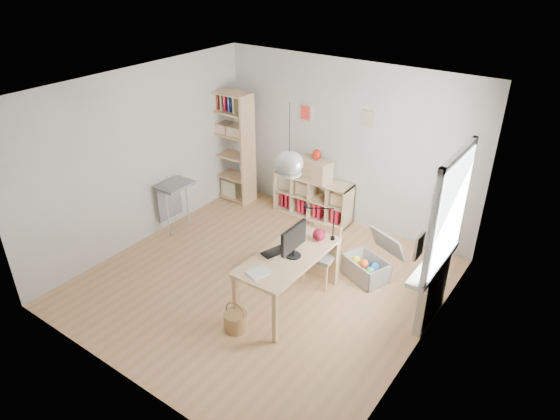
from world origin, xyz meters
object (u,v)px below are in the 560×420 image
Objects in this scene: cube_shelf at (313,199)px; monitor at (294,240)px; tall_bookshelf at (231,142)px; storage_chest at (370,264)px; chair at (323,250)px; drawer_chest at (314,169)px; desk at (288,261)px.

cube_shelf is 2.86× the size of monitor.
cube_shelf is 1.77m from tall_bookshelf.
monitor is at bearing -93.58° from storage_chest.
chair is 1.88m from drawer_chest.
cube_shelf reaches higher than storage_chest.
storage_chest is at bearing -23.24° from drawer_chest.
monitor is (-0.55, -1.13, 0.78)m from storage_chest.
monitor is (0.07, 0.01, 0.33)m from desk.
desk is 2.47× the size of drawer_chest.
cube_shelf is (-1.02, 2.23, -0.36)m from desk.
storage_chest is (3.20, -0.81, -0.88)m from tall_bookshelf.
cube_shelf is 1.89m from chair.
chair reaches higher than cube_shelf.
chair is 0.73m from storage_chest.
storage_chest is at bearing 61.67° from desk.
cube_shelf is 0.60m from drawer_chest.
tall_bookshelf is 3.01m from chair.
monitor is (-0.02, -0.70, 0.52)m from chair.
drawer_chest reaches higher than desk.
chair is 0.97× the size of storage_chest.
monitor reaches higher than drawer_chest.
monitor reaches higher than desk.
chair reaches higher than desk.
tall_bookshelf is 3.29m from monitor.
drawer_chest is at bearing 168.98° from storage_chest.
drawer_chest is (-1.06, 2.18, -0.10)m from monitor.
tall_bookshelf is (-2.59, 1.95, 0.43)m from desk.
tall_bookshelf is 2.34× the size of storage_chest.
chair reaches higher than storage_chest.
desk is 3.27m from tall_bookshelf.
chair is at bearing 88.30° from monitor.
storage_chest is at bearing -14.20° from tall_bookshelf.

